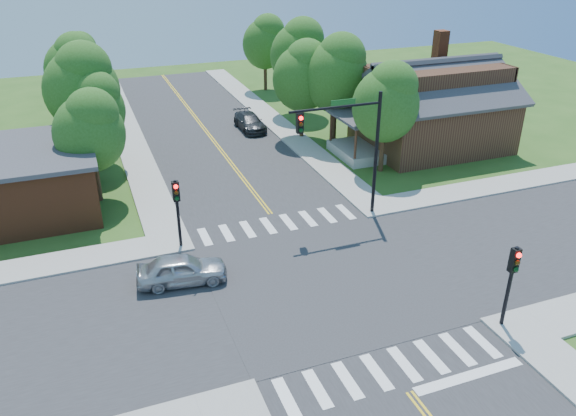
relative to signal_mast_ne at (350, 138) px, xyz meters
name	(u,v)px	position (x,y,z in m)	size (l,w,h in m)	color
ground	(323,282)	(-3.91, -5.59, -4.85)	(100.00, 100.00, 0.00)	#2F571B
road_ns	(323,282)	(-3.91, -5.59, -4.83)	(10.00, 90.00, 0.04)	#2D2D30
road_ew	(323,282)	(-3.91, -5.59, -4.83)	(90.00, 10.00, 0.04)	#2D2D30
intersection_patch	(323,282)	(-3.91, -5.59, -4.85)	(10.20, 10.20, 0.06)	#2D2D30
sidewalk_ne	(424,137)	(11.90, 10.23, -4.78)	(40.00, 40.00, 0.14)	#9E9B93
crosswalk_north	(278,224)	(-3.91, 0.61, -4.80)	(8.85, 2.00, 0.01)	white
crosswalk_south	(391,368)	(-3.91, -11.79, -4.80)	(8.85, 2.00, 0.01)	white
centerline	(323,282)	(-3.91, -5.59, -4.80)	(0.30, 90.00, 0.01)	yellow
stop_bar	(469,377)	(-1.41, -13.19, -4.85)	(4.60, 0.45, 0.09)	white
signal_mast_ne	(350,138)	(0.00, 0.00, 0.00)	(5.30, 0.42, 7.20)	black
signal_pole_se	(512,272)	(1.69, -11.21, -2.19)	(0.34, 0.42, 3.80)	black
signal_pole_nw	(177,202)	(-9.51, -0.01, -2.19)	(0.34, 0.42, 3.80)	black
house_ne	(432,103)	(11.19, 8.65, -1.52)	(13.05, 8.80, 7.11)	#381B13
building_nw	(3,183)	(-18.11, 7.61, -2.97)	(10.40, 8.40, 3.73)	brown
tree_e_a	(387,100)	(5.42, 5.47, 0.08)	(4.43, 4.21, 7.53)	#382314
tree_e_b	(337,71)	(4.96, 12.10, 0.61)	(4.90, 4.66, 8.33)	#382314
tree_e_c	(300,51)	(5.15, 20.05, 0.67)	(4.95, 4.71, 8.42)	#382314
tree_e_d	(266,41)	(5.09, 29.01, 0.13)	(4.47, 4.25, 7.60)	#382314
tree_w_a	(90,129)	(-12.94, 7.46, -0.29)	(4.10, 3.90, 6.97)	#382314
tree_w_b	(82,85)	(-12.92, 14.00, 0.73)	(5.01, 4.76, 8.51)	#382314
tree_w_c	(75,66)	(-13.15, 22.35, 0.30)	(4.62, 4.39, 7.86)	#382314
tree_w_d	(80,56)	(-12.55, 31.57, -0.59)	(3.83, 3.64, 6.51)	#382314
tree_house	(303,74)	(2.95, 13.84, 0.20)	(4.54, 4.31, 7.72)	#382314
tree_bldg	(95,106)	(-12.36, 12.61, -0.39)	(4.01, 3.81, 6.82)	#382314
car_silver	(182,270)	(-10.08, -3.29, -4.14)	(4.33, 2.20, 1.41)	#B8BCC0
car_dgrey	(250,122)	(-0.41, 17.14, -4.20)	(1.88, 4.50, 1.30)	#2A2C2F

